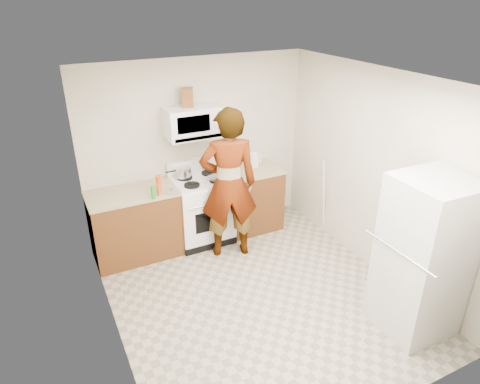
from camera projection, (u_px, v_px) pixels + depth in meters
floor at (258, 295)px, 5.04m from camera, size 3.60×3.60×0.00m
back_wall at (198, 149)px, 5.95m from camera, size 3.20×0.02×2.50m
right_wall at (376, 174)px, 5.14m from camera, size 0.02×3.60×2.50m
cabinet_left at (135, 225)px, 5.63m from camera, size 1.12×0.62×0.90m
counter_left at (132, 194)px, 5.43m from camera, size 1.14×0.64×0.03m
cabinet_right at (251, 199)px, 6.33m from camera, size 0.80×0.62×0.90m
counter_right at (251, 170)px, 6.12m from camera, size 0.82×0.64×0.03m
gas_range at (202, 208)px, 5.99m from camera, size 0.76×0.65×1.13m
microwave at (195, 122)px, 5.57m from camera, size 0.76×0.38×0.40m
person at (229, 185)px, 5.45m from camera, size 0.84×0.67×2.02m
fridge at (423, 257)px, 4.27m from camera, size 0.72×0.72×1.70m
kettle at (254, 160)px, 6.18m from camera, size 0.21×0.21×0.19m
jug at (188, 97)px, 5.44m from camera, size 0.18×0.18×0.24m
saucepan at (183, 172)px, 5.81m from camera, size 0.25×0.25×0.12m
tray at (216, 177)px, 5.80m from camera, size 0.29×0.23×0.05m
bottle_spray at (159, 184)px, 5.39m from camera, size 0.08×0.08×0.22m
bottle_hot_sauce at (159, 190)px, 5.32m from camera, size 0.06×0.06×0.15m
bottle_green_cap at (153, 192)px, 5.23m from camera, size 0.06×0.06×0.17m
pot_lid at (172, 191)px, 5.45m from camera, size 0.29×0.29×0.01m
broom at (324, 197)px, 6.10m from camera, size 0.23×0.15×1.16m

